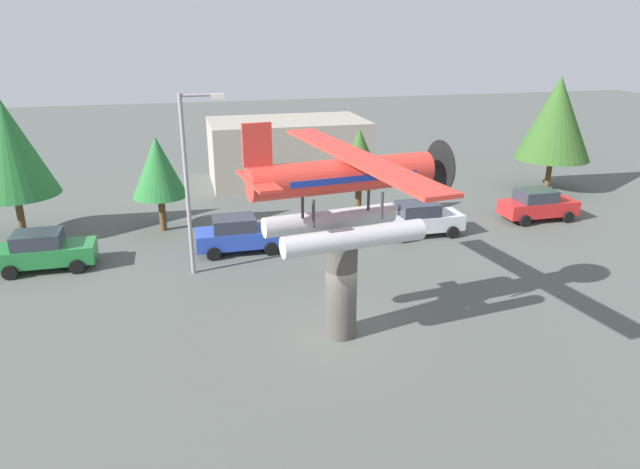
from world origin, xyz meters
The scene contains 13 objects.
ground_plane centered at (0.00, 0.00, 0.00)m, with size 140.00×140.00×0.00m, color #515651.
display_pedestal centered at (0.00, 0.00, 1.81)m, with size 1.10×1.10×3.62m, color #4C4742.
floatplane_monument centered at (0.13, 0.02, 5.29)m, with size 7.06×10.45×4.00m.
car_near_green centered at (-11.23, 8.90, 0.88)m, with size 4.20×2.02×1.76m.
car_mid_blue centered at (-2.56, 8.97, 0.88)m, with size 4.20×2.02×1.76m.
car_far_silver centered at (6.92, 9.05, 0.88)m, with size 4.20×2.02×1.76m.
car_distant_red centered at (14.30, 9.79, 0.88)m, with size 4.20×2.02×1.76m.
streetlight_primary centered at (-4.62, 6.84, 4.53)m, with size 1.84×0.28×7.79m.
storefront_building centered at (2.44, 22.00, 2.13)m, with size 10.69×6.25×4.26m, color #9E9384.
tree_west centered at (-13.15, 13.68, 4.68)m, with size 4.32×4.32×7.09m.
tree_east centered at (-6.13, 13.08, 3.44)m, with size 2.84×2.84×5.04m.
tree_center_back centered at (4.50, 12.18, 3.58)m, with size 2.76×2.76×5.15m.
tree_far_east centered at (18.73, 15.27, 4.75)m, with size 4.75×4.75×7.40m.
Camera 1 is at (-5.11, -17.40, 10.27)m, focal length 32.49 mm.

